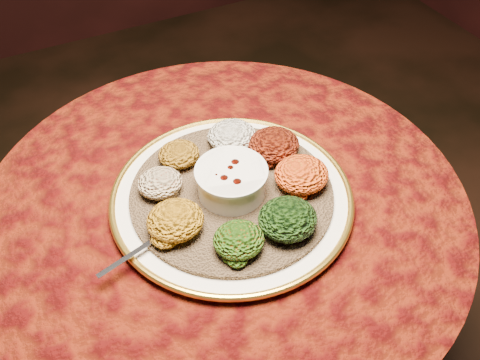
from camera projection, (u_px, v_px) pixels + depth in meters
name	position (u px, v px, depth m)	size (l,w,h in m)	color
table	(226.00, 252.00, 1.18)	(0.96, 0.96, 0.73)	black
platter	(232.00, 197.00, 1.03)	(0.47, 0.47, 0.02)	white
injera	(232.00, 193.00, 1.02)	(0.39, 0.39, 0.01)	brown
stew_bowl	(231.00, 179.00, 1.00)	(0.14, 0.14, 0.06)	silver
spoon	(156.00, 238.00, 0.93)	(0.15, 0.06, 0.01)	silver
portion_ayib	(232.00, 136.00, 1.10)	(0.10, 0.10, 0.05)	silver
portion_kitfo	(274.00, 145.00, 1.08)	(0.11, 0.10, 0.05)	black
portion_tikil	(301.00, 174.00, 1.02)	(0.11, 0.10, 0.05)	orange
portion_gomen	(288.00, 219.00, 0.94)	(0.11, 0.10, 0.05)	black
portion_mixveg	(239.00, 240.00, 0.91)	(0.09, 0.09, 0.04)	#9A3909
portion_kik	(175.00, 220.00, 0.94)	(0.10, 0.10, 0.05)	#B57610
portion_timatim	(160.00, 183.00, 1.01)	(0.09, 0.08, 0.04)	maroon
portion_shiro	(179.00, 154.00, 1.07)	(0.08, 0.08, 0.04)	#895A10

